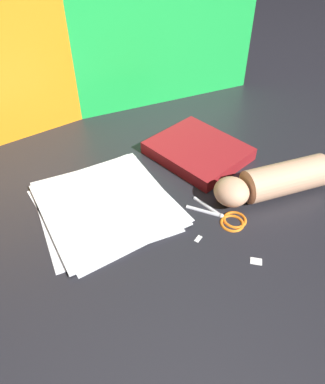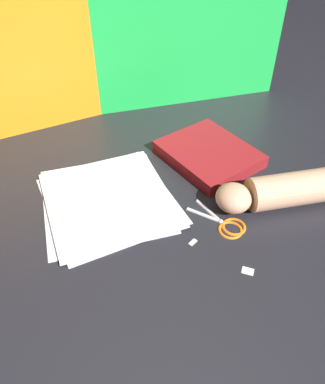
{
  "view_description": "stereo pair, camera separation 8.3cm",
  "coord_description": "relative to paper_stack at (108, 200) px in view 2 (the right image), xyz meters",
  "views": [
    {
      "loc": [
        -0.31,
        -0.56,
        0.61
      ],
      "look_at": [
        -0.02,
        -0.01,
        0.06
      ],
      "focal_mm": 35.0,
      "sensor_mm": 36.0,
      "label": 1
    },
    {
      "loc": [
        -0.23,
        -0.59,
        0.61
      ],
      "look_at": [
        -0.02,
        -0.01,
        0.06
      ],
      "focal_mm": 35.0,
      "sensor_mm": 36.0,
      "label": 2
    }
  ],
  "objects": [
    {
      "name": "ground_plane",
      "position": [
        0.13,
        -0.07,
        -0.0
      ],
      "size": [
        6.0,
        6.0,
        0.0
      ],
      "primitive_type": "plane",
      "color": "black"
    },
    {
      "name": "backdrop_panel_left",
      "position": [
        -0.06,
        0.4,
        0.23
      ],
      "size": [
        0.79,
        0.12,
        0.48
      ],
      "color": "orange",
      "rests_on": "ground_plane"
    },
    {
      "name": "backdrop_panel_center",
      "position": [
        0.31,
        0.4,
        0.19
      ],
      "size": [
        0.74,
        0.08,
        0.38
      ],
      "color": "green",
      "rests_on": "ground_plane"
    },
    {
      "name": "paper_stack",
      "position": [
        0.0,
        0.0,
        0.0
      ],
      "size": [
        0.32,
        0.34,
        0.01
      ],
      "color": "white",
      "rests_on": "ground_plane"
    },
    {
      "name": "book_closed",
      "position": [
        0.3,
        0.07,
        0.01
      ],
      "size": [
        0.26,
        0.29,
        0.03
      ],
      "color": "maroon",
      "rests_on": "ground_plane"
    },
    {
      "name": "scissors",
      "position": [
        0.23,
        -0.17,
        -0.0
      ],
      "size": [
        0.12,
        0.15,
        0.01
      ],
      "color": "silver",
      "rests_on": "ground_plane"
    },
    {
      "name": "hand_forearm",
      "position": [
        0.37,
        -0.15,
        0.04
      ],
      "size": [
        0.3,
        0.12,
        0.08
      ],
      "color": "tan",
      "rests_on": "ground_plane"
    },
    {
      "name": "paper_scrap_near",
      "position": [
        0.21,
        -0.3,
        -0.0
      ],
      "size": [
        0.03,
        0.03,
        0.0
      ],
      "color": "white",
      "rests_on": "ground_plane"
    },
    {
      "name": "paper_scrap_mid",
      "position": [
        0.14,
        -0.19,
        -0.0
      ],
      "size": [
        0.02,
        0.02,
        0.0
      ],
      "color": "white",
      "rests_on": "ground_plane"
    },
    {
      "name": "pen",
      "position": [
        -0.11,
        -0.03,
        -0.0
      ],
      "size": [
        0.06,
        0.15,
        0.01
      ],
      "color": "red",
      "rests_on": "ground_plane"
    }
  ]
}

